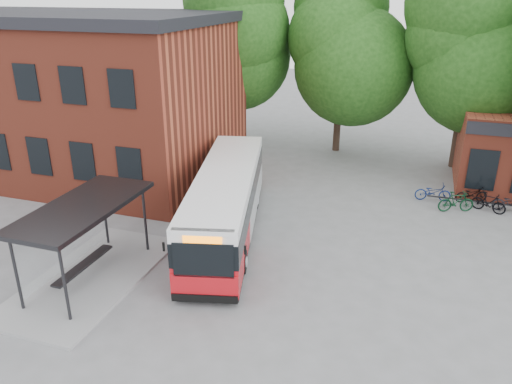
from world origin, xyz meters
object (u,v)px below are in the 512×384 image
(bicycle_1, at_px, (456,202))
(bicycle_4, at_px, (512,203))
(bicycle_0, at_px, (433,192))
(bicycle_3, at_px, (489,202))
(bus_shelter, at_px, (87,243))
(city_bus, at_px, (226,203))
(bicycle_2, at_px, (471,194))

(bicycle_1, distance_m, bicycle_4, 2.57)
(bicycle_0, bearing_deg, bicycle_3, -111.85)
(bus_shelter, relative_size, bicycle_0, 4.15)
(city_bus, relative_size, bicycle_3, 6.93)
(city_bus, distance_m, bicycle_3, 12.19)
(bus_shelter, height_order, bicycle_0, bus_shelter)
(bicycle_2, bearing_deg, bicycle_4, -133.09)
(bus_shelter, distance_m, bicycle_2, 17.67)
(bicycle_4, bearing_deg, city_bus, 118.13)
(bicycle_1, bearing_deg, city_bus, 99.64)
(bus_shelter, xyz_separation_m, bicycle_2, (13.19, 11.72, -1.04))
(bus_shelter, bearing_deg, bicycle_4, 36.74)
(city_bus, height_order, bicycle_4, city_bus)
(bicycle_0, xyz_separation_m, bicycle_1, (1.02, -1.04, 0.06))
(bus_shelter, height_order, bicycle_3, bus_shelter)
(city_bus, xyz_separation_m, bicycle_3, (10.64, 5.88, -0.90))
(bicycle_2, relative_size, bicycle_4, 0.95)
(bicycle_0, xyz_separation_m, bicycle_3, (2.45, -0.57, 0.02))
(bicycle_0, distance_m, bicycle_3, 2.52)
(bus_shelter, bearing_deg, bicycle_1, 39.58)
(bicycle_0, relative_size, bicycle_2, 1.07)
(bicycle_0, height_order, bicycle_3, bicycle_3)
(bicycle_0, bearing_deg, bicycle_2, -86.00)
(bicycle_0, relative_size, bicycle_3, 1.09)
(city_bus, bearing_deg, bicycle_2, 20.44)
(city_bus, xyz_separation_m, bicycle_0, (8.19, 6.45, -0.92))
(bus_shelter, bearing_deg, city_bus, 56.43)
(bicycle_0, distance_m, bicycle_4, 3.46)
(bicycle_2, xyz_separation_m, bicycle_3, (0.69, -0.97, 0.05))
(city_bus, bearing_deg, bicycle_3, 14.83)
(bicycle_1, height_order, bicycle_2, bicycle_1)
(bicycle_1, height_order, bicycle_4, bicycle_1)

